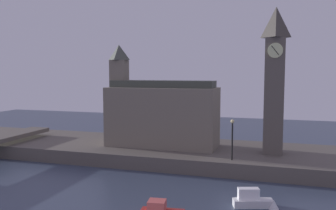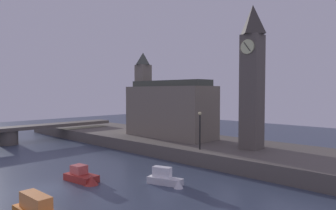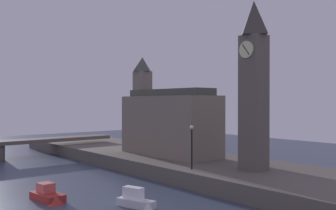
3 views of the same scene
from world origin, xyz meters
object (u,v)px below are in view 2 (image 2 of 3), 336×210
Objects in this scene: streetlamp at (200,126)px; boat_ferry_white at (167,179)px; boat_dinghy_red at (83,177)px; parliament_hall at (168,108)px; clock_tower at (252,75)px.

streetlamp is 9.11m from boat_ferry_white.
parliament_hall is at bearing 110.30° from boat_dinghy_red.
boat_ferry_white is at bearing 37.17° from boat_dinghy_red.
boat_dinghy_red is at bearing -142.83° from boat_ferry_white.
parliament_hall reaches higher than boat_ferry_white.
parliament_hall is (-12.87, 0.44, -4.07)m from clock_tower.
clock_tower is 4.28× the size of boat_ferry_white.
boat_dinghy_red is at bearing -103.29° from streetlamp.
clock_tower reaches higher than boat_ferry_white.
clock_tower is 3.80× the size of streetlamp.
streetlamp reaches higher than boat_ferry_white.
clock_tower reaches higher than boat_dinghy_red.
boat_ferry_white is (5.65, 4.29, 0.07)m from boat_dinghy_red.
boat_dinghy_red is (-2.89, -12.23, -3.58)m from streetlamp.
clock_tower is at bearing 67.82° from boat_dinghy_red.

